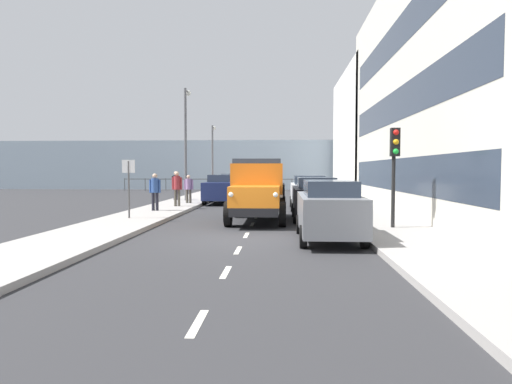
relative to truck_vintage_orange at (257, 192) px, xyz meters
name	(u,v)px	position (x,y,z in m)	size (l,w,h in m)	color
ground_plane	(260,210)	(0.15, -5.16, -1.18)	(80.00, 80.00, 0.00)	#2D2D30
sidewalk_left	(356,209)	(-4.56, -5.16, -1.10)	(2.65, 41.98, 0.15)	#9E9993
sidewalk_right	(166,208)	(4.86, -5.16, -1.10)	(2.65, 41.98, 0.15)	#9E9993
road_centreline_markings	(259,212)	(0.15, -4.51, -1.17)	(0.12, 37.28, 0.01)	silver
building_terrace	(502,88)	(-10.29, -2.83, 4.30)	(8.85, 22.58, 10.96)	beige
building_far_block	(398,134)	(-10.30, -20.44, 3.77)	(8.84, 14.46, 9.89)	silver
sea_horizon	(272,165)	(0.15, -29.15, 1.32)	(80.00, 0.80, 5.00)	#8C9EAD
seawall_railing	(271,181)	(0.15, -25.55, -0.26)	(28.08, 0.08, 1.20)	#4C5156
truck_vintage_orange	(257,192)	(0.00, 0.00, 0.00)	(2.17, 5.64, 2.43)	black
car_grey_kerbside_near	(329,209)	(-2.28, 4.29, -0.28)	(1.75, 4.31, 1.72)	slate
car_black_kerbside_1	(316,198)	(-2.28, -0.98, -0.28)	(1.83, 3.98, 1.72)	black
car_white_kerbside_2	(309,192)	(-2.28, -5.95, -0.28)	(1.85, 4.40, 1.72)	white
car_navy_oppositeside_0	(223,189)	(2.58, -9.62, -0.28)	(1.94, 4.48, 1.72)	navy
car_silver_oppositeside_1	(233,185)	(2.58, -15.30, -0.28)	(1.92, 4.11, 1.72)	#B7BABF
car_maroon_oppositeside_2	(240,183)	(2.58, -20.43, -0.28)	(1.90, 4.56, 1.72)	maroon
pedestrian_couple_b	(155,189)	(4.86, -3.19, -0.03)	(0.53, 0.34, 1.70)	black
pedestrian_couple_a	(177,186)	(4.43, -5.72, 0.02)	(0.53, 0.34, 1.77)	#4C473D
pedestrian_in_dark_coat	(189,187)	(4.30, -7.96, -0.11)	(0.53, 0.34, 1.57)	#4C473D
pedestrian_by_lamp	(176,183)	(5.65, -10.63, 0.02)	(0.53, 0.34, 1.77)	#383342
traffic_light_near	(395,156)	(-4.54, 2.46, 1.29)	(0.28, 0.41, 3.20)	black
lamp_post_promenade	(186,134)	(4.91, -10.26, 2.99)	(0.32, 1.14, 6.79)	#59595B
lamp_post_far	(213,152)	(5.04, -21.72, 2.39)	(0.32, 1.14, 5.65)	#59595B
street_sign	(129,178)	(4.97, 0.06, 0.50)	(0.50, 0.07, 2.25)	#4C4C4C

